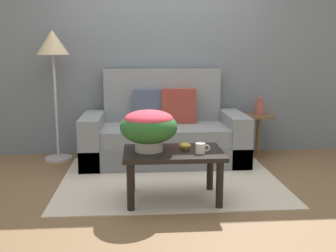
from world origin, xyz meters
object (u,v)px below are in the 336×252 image
at_px(side_table, 259,127).
at_px(table_vase, 260,107).
at_px(couch, 164,135).
at_px(floor_lamp, 53,53).
at_px(coffee_table, 173,159).
at_px(snack_bowl, 185,146).
at_px(potted_plant, 149,126).
at_px(coffee_mug, 201,148).

relative_size(side_table, table_vase, 2.35).
xyz_separation_m(couch, floor_lamp, (-1.29, 0.14, 0.97)).
xyz_separation_m(coffee_table, snack_bowl, (0.11, 0.05, 0.11)).
height_order(couch, table_vase, couch).
distance_m(couch, coffee_table, 1.29).
xyz_separation_m(floor_lamp, table_vase, (2.49, -0.01, -0.67)).
distance_m(potted_plant, coffee_mug, 0.49).
bearing_deg(side_table, coffee_table, -130.25).
bearing_deg(side_table, couch, -173.37).
bearing_deg(couch, floor_lamp, 173.72).
relative_size(side_table, floor_lamp, 0.34).
bearing_deg(coffee_mug, couch, 99.19).
relative_size(coffee_table, side_table, 1.64).
xyz_separation_m(floor_lamp, snack_bowl, (1.39, -1.38, -0.81)).
bearing_deg(coffee_mug, table_vase, 57.13).
distance_m(coffee_table, side_table, 1.87).
height_order(coffee_table, snack_bowl, snack_bowl).
distance_m(coffee_table, floor_lamp, 2.13).
bearing_deg(table_vase, side_table, 86.02).
bearing_deg(side_table, snack_bowl, -128.52).
bearing_deg(snack_bowl, side_table, 51.48).
bearing_deg(coffee_mug, snack_bowl, 130.40).
bearing_deg(table_vase, floor_lamp, 179.84).
distance_m(coffee_table, table_vase, 1.88).
height_order(coffee_table, coffee_mug, coffee_mug).
distance_m(potted_plant, table_vase, 2.00).
xyz_separation_m(coffee_mug, table_vase, (0.98, 1.52, 0.12)).
xyz_separation_m(potted_plant, table_vase, (1.42, 1.41, -0.05)).
height_order(snack_bowl, table_vase, table_vase).
distance_m(couch, floor_lamp, 1.62).
distance_m(couch, table_vase, 1.25).
distance_m(floor_lamp, potted_plant, 1.88).
xyz_separation_m(floor_lamp, coffee_mug, (1.51, -1.52, -0.80)).
relative_size(floor_lamp, table_vase, 6.91).
xyz_separation_m(coffee_table, floor_lamp, (-1.29, 1.43, 0.92)).
distance_m(coffee_mug, snack_bowl, 0.18).
height_order(floor_lamp, snack_bowl, floor_lamp).
relative_size(couch, coffee_table, 2.20).
bearing_deg(table_vase, coffee_table, -130.33).
height_order(side_table, table_vase, table_vase).
bearing_deg(floor_lamp, potted_plant, -52.79).
xyz_separation_m(side_table, potted_plant, (-1.42, -1.41, 0.31)).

